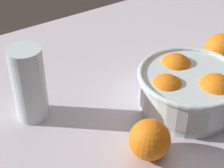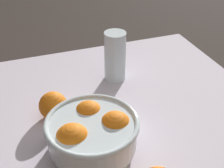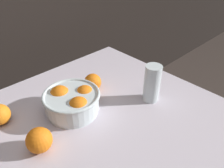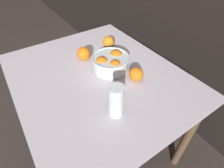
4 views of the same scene
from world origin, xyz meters
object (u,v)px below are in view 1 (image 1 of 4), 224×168
(orange_loose_aside, at_px, (150,140))
(fruit_bowl, at_px, (188,88))
(juice_glass, at_px, (29,86))
(orange_loose_front, at_px, (221,50))

(orange_loose_aside, bearing_deg, fruit_bowl, -157.17)
(fruit_bowl, relative_size, juice_glass, 1.37)
(fruit_bowl, height_order, orange_loose_aside, fruit_bowl)
(juice_glass, distance_m, orange_loose_aside, 0.25)
(fruit_bowl, height_order, orange_loose_front, fruit_bowl)
(fruit_bowl, xyz_separation_m, orange_loose_front, (-0.18, -0.08, -0.01))
(fruit_bowl, distance_m, orange_loose_front, 0.20)
(fruit_bowl, relative_size, orange_loose_aside, 2.87)
(juice_glass, bearing_deg, fruit_bowl, 150.53)
(fruit_bowl, bearing_deg, juice_glass, -29.47)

